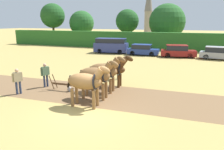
# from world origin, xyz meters

# --- Properties ---
(ground_plane) EXTENTS (240.00, 240.00, 0.00)m
(ground_plane) POSITION_xyz_m (0.00, 0.00, 0.00)
(ground_plane) COLOR #A88E4C
(plowed_furrow_strip) EXTENTS (31.87, 6.03, 0.01)m
(plowed_furrow_strip) POSITION_xyz_m (-5.40, 2.77, 0.00)
(plowed_furrow_strip) COLOR brown
(plowed_furrow_strip) RESTS_ON ground
(hedgerow) EXTENTS (61.22, 1.35, 2.88)m
(hedgerow) POSITION_xyz_m (0.00, 27.14, 1.44)
(hedgerow) COLOR #286023
(hedgerow) RESTS_ON ground
(tree_far_left) EXTENTS (5.02, 5.02, 8.28)m
(tree_far_left) POSITION_xyz_m (-23.86, 30.29, 5.74)
(tree_far_left) COLOR #4C3823
(tree_far_left) RESTS_ON ground
(tree_left) EXTENTS (5.08, 5.08, 6.80)m
(tree_left) POSITION_xyz_m (-17.95, 31.93, 4.24)
(tree_left) COLOR #4C3823
(tree_left) RESTS_ON ground
(tree_center_left) EXTENTS (4.41, 4.41, 6.88)m
(tree_center_left) POSITION_xyz_m (-8.04, 31.90, 4.65)
(tree_center_left) COLOR brown
(tree_center_left) RESTS_ON ground
(tree_center) EXTENTS (6.55, 6.55, 7.78)m
(tree_center) POSITION_xyz_m (-0.69, 32.75, 4.50)
(tree_center) COLOR brown
(tree_center) RESTS_ON ground
(church_spire) EXTENTS (2.69, 2.69, 17.50)m
(church_spire) POSITION_xyz_m (-11.39, 65.40, 9.16)
(church_spire) COLOR gray
(church_spire) RESTS_ON ground
(draft_horse_lead_left) EXTENTS (2.61, 1.03, 2.40)m
(draft_horse_lead_left) POSITION_xyz_m (-0.44, 0.96, 1.40)
(draft_horse_lead_left) COLOR brown
(draft_horse_lead_left) RESTS_ON ground
(draft_horse_lead_right) EXTENTS (2.65, 1.07, 2.46)m
(draft_horse_lead_right) POSITION_xyz_m (-0.51, 2.34, 1.44)
(draft_horse_lead_right) COLOR brown
(draft_horse_lead_right) RESTS_ON ground
(draft_horse_trail_left) EXTENTS (2.69, 1.12, 2.50)m
(draft_horse_trail_left) POSITION_xyz_m (-0.58, 3.72, 1.41)
(draft_horse_trail_left) COLOR brown
(draft_horse_trail_left) RESTS_ON ground
(draft_horse_trail_right) EXTENTS (3.01, 0.97, 2.35)m
(draft_horse_trail_right) POSITION_xyz_m (-0.64, 5.10, 1.26)
(draft_horse_trail_right) COLOR #513319
(draft_horse_trail_right) RESTS_ON ground
(plow) EXTENTS (1.78, 0.48, 1.13)m
(plow) POSITION_xyz_m (-3.17, 2.89, 0.33)
(plow) COLOR #4C331E
(plow) RESTS_ON ground
(farmer_at_plow) EXTENTS (0.38, 0.64, 1.71)m
(farmer_at_plow) POSITION_xyz_m (-4.88, 3.16, 1.00)
(farmer_at_plow) COLOR #28334C
(farmer_at_plow) RESTS_ON ground
(farmer_beside_team) EXTENTS (0.52, 0.48, 1.72)m
(farmer_beside_team) POSITION_xyz_m (-0.81, 7.12, 1.01)
(farmer_beside_team) COLOR #4C4C4C
(farmer_beside_team) RESTS_ON ground
(farmer_onlooker_left) EXTENTS (0.39, 0.61, 1.67)m
(farmer_onlooker_left) POSITION_xyz_m (-5.50, 1.21, 0.97)
(farmer_onlooker_left) COLOR #28334C
(farmer_onlooker_left) RESTS_ON ground
(parked_van) EXTENTS (5.12, 2.57, 2.19)m
(parked_van) POSITION_xyz_m (-7.03, 21.05, 1.12)
(parked_van) COLOR navy
(parked_van) RESTS_ON ground
(parked_car_left) EXTENTS (4.35, 1.96, 1.51)m
(parked_car_left) POSITION_xyz_m (-2.15, 20.73, 0.73)
(parked_car_left) COLOR navy
(parked_car_left) RESTS_ON ground
(parked_car_center_left) EXTENTS (4.68, 2.57, 1.60)m
(parked_car_center_left) POSITION_xyz_m (2.55, 20.68, 0.77)
(parked_car_center_left) COLOR maroon
(parked_car_center_left) RESTS_ON ground
(parked_car_center) EXTENTS (4.28, 2.17, 1.56)m
(parked_car_center) POSITION_xyz_m (7.27, 20.67, 0.75)
(parked_car_center) COLOR #9E9EA8
(parked_car_center) RESTS_ON ground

